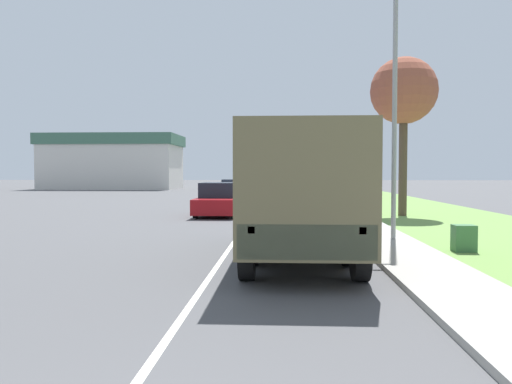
# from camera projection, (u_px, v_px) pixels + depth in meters

# --- Properties ---
(ground_plane) EXTENTS (180.00, 180.00, 0.00)m
(ground_plane) POSITION_uv_depth(u_px,v_px,m) (265.00, 197.00, 41.53)
(ground_plane) COLOR #4C4C4F
(lane_centre_stripe) EXTENTS (0.12, 120.00, 0.00)m
(lane_centre_stripe) POSITION_uv_depth(u_px,v_px,m) (265.00, 197.00, 41.53)
(lane_centre_stripe) COLOR silver
(lane_centre_stripe) RESTS_ON ground
(sidewalk_right) EXTENTS (1.80, 120.00, 0.12)m
(sidewalk_right) POSITION_uv_depth(u_px,v_px,m) (319.00, 197.00, 41.29)
(sidewalk_right) COLOR #9E9B93
(sidewalk_right) RESTS_ON ground
(grass_strip_right) EXTENTS (7.00, 120.00, 0.02)m
(grass_strip_right) POSITION_uv_depth(u_px,v_px,m) (372.00, 197.00, 41.07)
(grass_strip_right) COLOR #6B9347
(grass_strip_right) RESTS_ON ground
(military_truck) EXTENTS (2.48, 7.29, 3.04)m
(military_truck) POSITION_uv_depth(u_px,v_px,m) (299.00, 188.00, 11.82)
(military_truck) COLOR #474C38
(military_truck) RESTS_ON ground
(car_nearest_ahead) EXTENTS (1.95, 4.87, 1.59)m
(car_nearest_ahead) POSITION_uv_depth(u_px,v_px,m) (219.00, 201.00, 24.24)
(car_nearest_ahead) COLOR maroon
(car_nearest_ahead) RESTS_ON ground
(car_second_ahead) EXTENTS (1.92, 4.17, 1.59)m
(car_second_ahead) POSITION_uv_depth(u_px,v_px,m) (235.00, 192.00, 35.26)
(car_second_ahead) COLOR silver
(car_second_ahead) RESTS_ON ground
(car_third_ahead) EXTENTS (1.75, 3.98, 1.46)m
(car_third_ahead) POSITION_uv_depth(u_px,v_px,m) (287.00, 187.00, 48.98)
(car_third_ahead) COLOR #B7BABF
(car_third_ahead) RESTS_ON ground
(lamp_post) EXTENTS (1.69, 0.24, 8.24)m
(lamp_post) POSITION_uv_depth(u_px,v_px,m) (389.00, 76.00, 14.63)
(lamp_post) COLOR gray
(lamp_post) RESTS_ON sidewalk_right
(tree_mid_right) EXTENTS (3.15, 3.15, 7.52)m
(tree_mid_right) POSITION_uv_depth(u_px,v_px,m) (404.00, 92.00, 23.63)
(tree_mid_right) COLOR #4C3D2D
(tree_mid_right) RESTS_ON grass_strip_right
(utility_box) EXTENTS (0.55, 0.45, 0.70)m
(utility_box) POSITION_uv_depth(u_px,v_px,m) (464.00, 238.00, 13.03)
(utility_box) COLOR #3D7042
(utility_box) RESTS_ON grass_strip_right
(building_distant) EXTENTS (16.74, 8.77, 6.74)m
(building_distant) POSITION_uv_depth(u_px,v_px,m) (113.00, 162.00, 62.60)
(building_distant) COLOR beige
(building_distant) RESTS_ON ground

